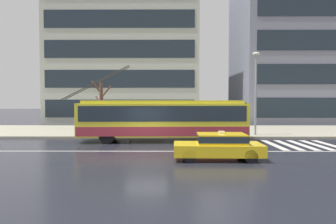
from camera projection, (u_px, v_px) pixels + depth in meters
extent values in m
plane|color=#20212A|center=(146.00, 148.00, 18.26)|extent=(160.00, 160.00, 0.00)
cube|color=gray|center=(154.00, 131.00, 27.74)|extent=(80.00, 10.00, 0.14)
cube|color=beige|center=(274.00, 145.00, 19.45)|extent=(0.44, 4.40, 0.01)
cube|color=beige|center=(288.00, 145.00, 19.45)|extent=(0.44, 4.40, 0.01)
cube|color=beige|center=(302.00, 145.00, 19.44)|extent=(0.44, 4.40, 0.01)
cube|color=beige|center=(316.00, 145.00, 19.44)|extent=(0.44, 4.40, 0.01)
cube|color=beige|center=(330.00, 145.00, 19.43)|extent=(0.44, 4.40, 0.01)
cube|color=silver|center=(145.00, 151.00, 17.06)|extent=(72.00, 0.14, 0.01)
cube|color=yellow|center=(163.00, 119.00, 21.08)|extent=(11.59, 2.93, 2.24)
cube|color=yellow|center=(163.00, 102.00, 21.03)|extent=(10.89, 2.65, 0.20)
cube|color=#1E2833|center=(163.00, 113.00, 21.06)|extent=(11.13, 2.94, 1.03)
cube|color=#9A2D3A|center=(163.00, 130.00, 21.11)|extent=(11.47, 2.95, 0.63)
cube|color=#1E2833|center=(244.00, 113.00, 21.22)|extent=(0.20, 2.22, 1.12)
cube|color=black|center=(242.00, 105.00, 21.20)|extent=(0.23, 1.92, 0.28)
cylinder|color=black|center=(96.00, 84.00, 21.19)|extent=(4.71, 0.22, 2.42)
cylinder|color=black|center=(94.00, 83.00, 20.49)|extent=(4.71, 0.22, 2.42)
cylinder|color=black|center=(216.00, 132.00, 22.34)|extent=(1.05, 0.34, 1.04)
cylinder|color=black|center=(222.00, 136.00, 20.12)|extent=(1.05, 0.34, 1.04)
cylinder|color=black|center=(112.00, 132.00, 22.12)|extent=(1.05, 0.34, 1.04)
cylinder|color=black|center=(107.00, 136.00, 19.90)|extent=(1.05, 0.34, 1.04)
cube|color=yellow|center=(218.00, 149.00, 14.67)|extent=(4.28, 1.92, 0.55)
cube|color=yellow|center=(221.00, 139.00, 14.65)|extent=(2.32, 1.62, 0.48)
cube|color=#1E2833|center=(221.00, 138.00, 14.64)|extent=(2.37, 1.64, 0.31)
cube|color=silver|center=(221.00, 132.00, 14.63)|extent=(0.28, 0.17, 0.12)
cylinder|color=black|center=(190.00, 156.00, 13.90)|extent=(0.62, 0.21, 0.62)
cylinder|color=black|center=(188.00, 150.00, 15.53)|extent=(0.62, 0.21, 0.62)
cylinder|color=black|center=(251.00, 156.00, 13.83)|extent=(0.62, 0.21, 0.62)
cylinder|color=black|center=(243.00, 151.00, 15.45)|extent=(0.62, 0.21, 0.62)
cylinder|color=gray|center=(169.00, 120.00, 24.09)|extent=(0.08, 0.08, 2.38)
cylinder|color=gray|center=(123.00, 119.00, 24.11)|extent=(0.08, 0.08, 2.38)
cylinder|color=gray|center=(169.00, 118.00, 25.57)|extent=(0.08, 0.08, 2.38)
cylinder|color=gray|center=(125.00, 118.00, 25.59)|extent=(0.08, 0.08, 2.38)
cube|color=#99ADB2|center=(147.00, 118.00, 25.58)|extent=(3.51, 0.04, 1.91)
cube|color=#B2B2B7|center=(146.00, 104.00, 24.79)|extent=(3.99, 1.78, 0.08)
cube|color=brown|center=(147.00, 127.00, 25.24)|extent=(2.58, 0.36, 0.08)
cylinder|color=#2B251E|center=(197.00, 128.00, 25.41)|extent=(0.14, 0.14, 0.82)
cylinder|color=#2B251E|center=(195.00, 128.00, 25.48)|extent=(0.14, 0.14, 0.82)
cylinder|color=#453139|center=(196.00, 119.00, 25.42)|extent=(0.48, 0.48, 0.61)
sphere|color=tan|center=(196.00, 114.00, 25.40)|extent=(0.22, 0.22, 0.22)
cone|color=#368452|center=(198.00, 111.00, 25.34)|extent=(1.42, 1.42, 0.28)
cylinder|color=#333333|center=(198.00, 117.00, 25.36)|extent=(0.02, 0.02, 0.77)
cylinder|color=#211C2E|center=(131.00, 130.00, 23.39)|extent=(0.14, 0.14, 0.90)
cylinder|color=#211C2E|center=(130.00, 130.00, 23.24)|extent=(0.14, 0.14, 0.90)
cylinder|color=#342935|center=(130.00, 120.00, 23.29)|extent=(0.46, 0.46, 0.59)
sphere|color=tan|center=(130.00, 115.00, 23.27)|extent=(0.21, 0.21, 0.21)
cone|color=black|center=(130.00, 111.00, 23.15)|extent=(1.13, 1.13, 0.29)
cylinder|color=#333333|center=(130.00, 118.00, 23.17)|extent=(0.02, 0.02, 0.75)
cylinder|color=brown|center=(223.00, 130.00, 23.22)|extent=(0.14, 0.14, 0.87)
cylinder|color=brown|center=(225.00, 130.00, 23.19)|extent=(0.14, 0.14, 0.87)
cylinder|color=#423732|center=(224.00, 120.00, 23.18)|extent=(0.43, 0.43, 0.61)
sphere|color=tan|center=(224.00, 115.00, 23.16)|extent=(0.22, 0.22, 0.22)
cone|color=red|center=(222.00, 111.00, 23.17)|extent=(1.32, 1.32, 0.27)
cylinder|color=#333333|center=(222.00, 118.00, 23.20)|extent=(0.02, 0.02, 0.77)
cylinder|color=#57574E|center=(121.00, 128.00, 25.41)|extent=(0.14, 0.14, 0.81)
cylinder|color=#57574E|center=(120.00, 128.00, 25.27)|extent=(0.14, 0.14, 0.81)
cylinder|color=navy|center=(120.00, 119.00, 25.31)|extent=(0.48, 0.48, 0.61)
sphere|color=tan|center=(120.00, 114.00, 25.29)|extent=(0.21, 0.21, 0.21)
cone|color=red|center=(121.00, 111.00, 25.39)|extent=(1.44, 1.44, 0.30)
cylinder|color=#333333|center=(121.00, 117.00, 25.41)|extent=(0.02, 0.02, 0.76)
cylinder|color=gray|center=(256.00, 95.00, 23.69)|extent=(0.16, 0.16, 6.23)
ellipsoid|color=silver|center=(256.00, 54.00, 23.56)|extent=(0.60, 0.32, 0.24)
cylinder|color=brown|center=(101.00, 108.00, 24.80)|extent=(0.28, 0.28, 4.19)
cylinder|color=brown|center=(96.00, 87.00, 24.67)|extent=(0.86, 0.26, 1.08)
cylinder|color=brown|center=(99.00, 100.00, 24.99)|extent=(0.69, 0.59, 0.69)
cylinder|color=brown|center=(102.00, 99.00, 25.30)|extent=(0.24, 1.14, 0.69)
cylinder|color=brown|center=(106.00, 92.00, 24.41)|extent=(1.05, 0.82, 1.03)
cylinder|color=brown|center=(96.00, 87.00, 24.86)|extent=(0.96, 0.41, 1.10)
cube|color=#B2B7A8|center=(128.00, 59.00, 42.24)|extent=(18.48, 14.70, 17.19)
cube|color=#1E2833|center=(120.00, 108.00, 35.14)|extent=(17.37, 0.06, 2.06)
cube|color=#1E2833|center=(120.00, 79.00, 35.00)|extent=(17.37, 0.06, 2.06)
cube|color=#1E2833|center=(119.00, 49.00, 34.86)|extent=(17.37, 0.06, 2.06)
cube|color=#1E2833|center=(119.00, 19.00, 34.72)|extent=(17.37, 0.06, 2.06)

